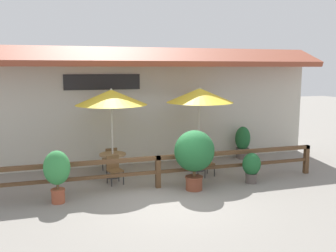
% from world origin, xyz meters
% --- Properties ---
extents(ground_plane, '(60.00, 60.00, 0.00)m').
position_xyz_m(ground_plane, '(0.00, 0.00, 0.00)').
color(ground_plane, gray).
extents(building_facade, '(14.28, 1.49, 4.23)m').
position_xyz_m(building_facade, '(-0.00, 4.10, 2.17)').
color(building_facade, '#BCB7A8').
rests_on(building_facade, ground).
extents(patio_railing, '(10.40, 0.14, 0.95)m').
position_xyz_m(patio_railing, '(0.00, 1.05, 0.70)').
color(patio_railing, brown).
rests_on(patio_railing, ground).
extents(patio_umbrella_near, '(2.25, 2.25, 2.85)m').
position_xyz_m(patio_umbrella_near, '(-1.09, 2.50, 2.58)').
color(patio_umbrella_near, '#B7B2A8').
rests_on(patio_umbrella_near, ground).
extents(dining_table_near, '(0.84, 0.84, 0.78)m').
position_xyz_m(dining_table_near, '(-1.09, 2.50, 0.62)').
color(dining_table_near, olive).
rests_on(dining_table_near, ground).
extents(chair_near_streetside, '(0.50, 0.50, 0.84)m').
position_xyz_m(chair_near_streetside, '(-1.15, 1.84, 0.47)').
color(chair_near_streetside, brown).
rests_on(chair_near_streetside, ground).
extents(chair_near_wallside, '(0.49, 0.49, 0.84)m').
position_xyz_m(chair_near_wallside, '(-1.07, 3.16, 0.47)').
color(chair_near_wallside, brown).
rests_on(chair_near_wallside, ground).
extents(patio_umbrella_middle, '(2.25, 2.25, 2.85)m').
position_xyz_m(patio_umbrella_middle, '(1.86, 2.47, 2.58)').
color(patio_umbrella_middle, '#B7B2A8').
rests_on(patio_umbrella_middle, ground).
extents(dining_table_middle, '(0.84, 0.84, 0.78)m').
position_xyz_m(dining_table_middle, '(1.86, 2.47, 0.62)').
color(dining_table_middle, olive).
rests_on(dining_table_middle, ground).
extents(chair_middle_streetside, '(0.51, 0.51, 0.84)m').
position_xyz_m(chair_middle_streetside, '(1.80, 1.80, 0.47)').
color(chair_middle_streetside, brown).
rests_on(chair_middle_streetside, ground).
extents(chair_middle_wallside, '(0.51, 0.51, 0.84)m').
position_xyz_m(chair_middle_wallside, '(1.83, 3.14, 0.47)').
color(chair_middle_wallside, brown).
rests_on(chair_middle_wallside, ground).
extents(potted_plant_entrance_palm, '(1.16, 1.05, 1.74)m').
position_xyz_m(potted_plant_entrance_palm, '(0.94, 0.55, 1.09)').
color(potted_plant_entrance_palm, brown).
rests_on(potted_plant_entrance_palm, ground).
extents(potted_plant_tall_tropical, '(0.68, 0.61, 1.39)m').
position_xyz_m(potted_plant_tall_tropical, '(-2.83, 0.63, 0.86)').
color(potted_plant_tall_tropical, '#9E4C33').
rests_on(potted_plant_tall_tropical, ground).
extents(potted_plant_small_flowering, '(0.57, 0.51, 0.94)m').
position_xyz_m(potted_plant_small_flowering, '(2.84, 0.64, 0.52)').
color(potted_plant_small_flowering, '#564C47').
rests_on(potted_plant_small_flowering, ground).
extents(potted_plant_broad_leaf, '(0.59, 0.53, 1.25)m').
position_xyz_m(potted_plant_broad_leaf, '(4.12, 3.55, 0.64)').
color(potted_plant_broad_leaf, '#564C47').
rests_on(potted_plant_broad_leaf, ground).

